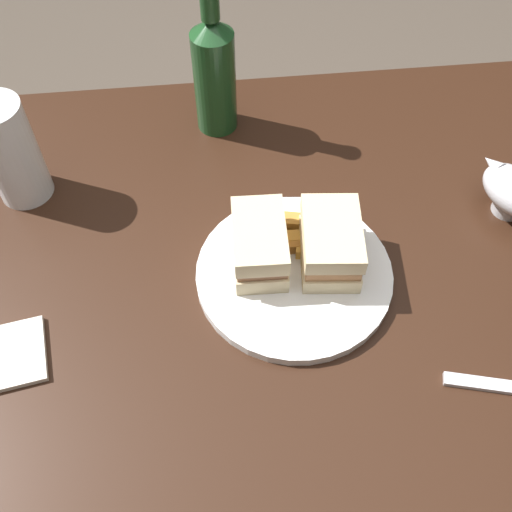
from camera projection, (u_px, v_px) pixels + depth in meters
The scene contains 14 objects.
ground_plane at pixel (235, 444), 1.45m from camera, with size 6.00×6.00×0.00m, color #4C4238.
dining_table at pixel (229, 377), 1.13m from camera, with size 1.21×0.78×0.77m, color black.
plate at pixel (294, 274), 0.80m from camera, with size 0.26×0.26×0.01m, color white.
sandwich_half_left at pixel (330, 243), 0.78m from camera, with size 0.09×0.12×0.07m.
sandwich_half_right at pixel (260, 244), 0.78m from camera, with size 0.07×0.12×0.07m.
potato_wedge_front at pixel (297, 239), 0.82m from camera, with size 0.05×0.02×0.02m, color gold.
potato_wedge_middle at pixel (285, 245), 0.81m from camera, with size 0.05×0.02×0.02m, color #AD702D.
potato_wedge_back at pixel (316, 250), 0.81m from camera, with size 0.06×0.02×0.02m, color gold.
potato_wedge_left_edge at pixel (290, 222), 0.83m from camera, with size 0.04×0.02×0.02m, color #B77F33.
potato_wedge_right_edge at pixel (243, 236), 0.82m from camera, with size 0.04×0.02×0.01m, color #B77F33.
potato_wedge_stray at pixel (333, 233), 0.82m from camera, with size 0.05×0.02×0.02m, color gold.
pint_glass at pixel (12, 156), 0.84m from camera, with size 0.08×0.08×0.16m.
cider_bottle at pixel (214, 71), 0.90m from camera, with size 0.07×0.07×0.27m.
napkin at pixel (0, 358), 0.73m from camera, with size 0.11×0.09×0.01m, color silver.
Camera 1 is at (0.00, 0.48, 1.44)m, focal length 41.75 mm.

